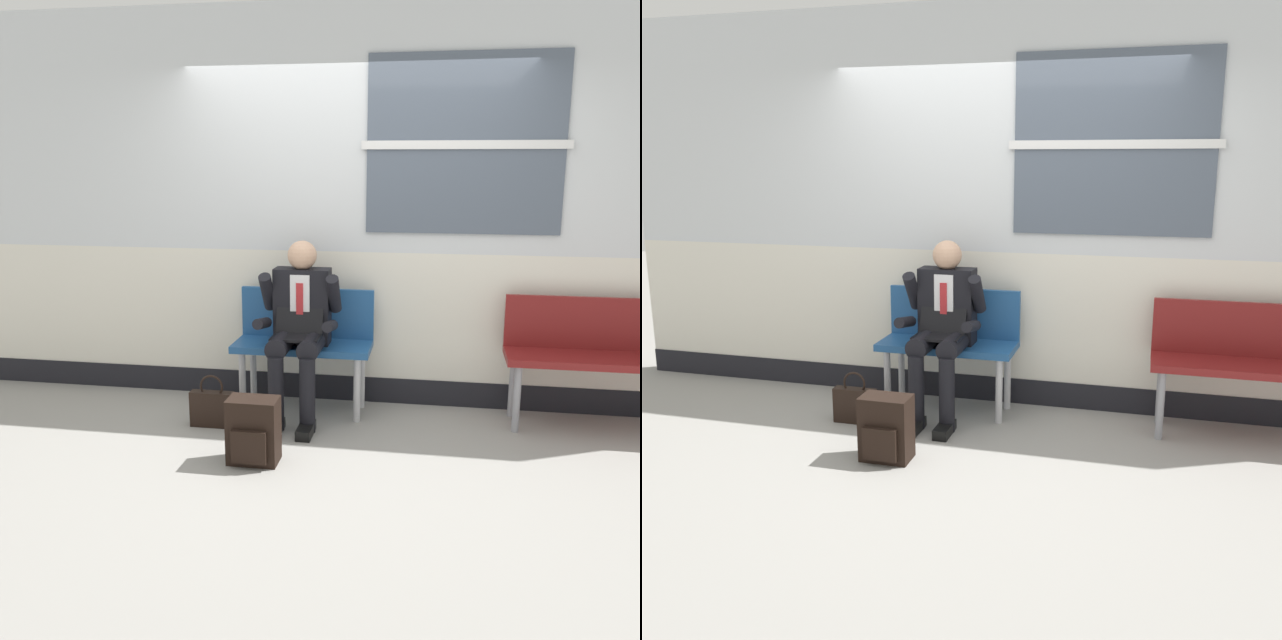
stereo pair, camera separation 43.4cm
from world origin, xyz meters
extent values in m
plane|color=gray|center=(0.00, 0.00, 0.00)|extent=(18.00, 18.00, 0.00)
cube|color=silver|center=(0.00, 0.61, 2.05)|extent=(6.24, 0.12, 1.76)
cube|color=silver|center=(0.00, 0.61, 0.68)|extent=(6.24, 0.12, 0.97)
cube|color=black|center=(0.00, 0.61, 0.10)|extent=(6.24, 0.14, 0.20)
cube|color=#4C5666|center=(0.78, 0.54, 1.94)|extent=(1.37, 0.02, 1.24)
cube|color=silver|center=(0.78, 0.53, 1.94)|extent=(1.45, 0.03, 0.06)
cube|color=navy|center=(-0.33, 0.26, 0.50)|extent=(1.00, 0.42, 0.05)
cube|color=navy|center=(-0.33, 0.44, 0.71)|extent=(1.00, 0.04, 0.37)
cylinder|color=#B7B7BC|center=(-0.75, 0.11, 0.24)|extent=(0.05, 0.05, 0.48)
cylinder|color=#B7B7BC|center=(-0.75, 0.41, 0.24)|extent=(0.05, 0.05, 0.48)
cylinder|color=#B7B7BC|center=(0.09, 0.11, 0.24)|extent=(0.05, 0.05, 0.48)
cylinder|color=#B7B7BC|center=(0.09, 0.41, 0.24)|extent=(0.05, 0.05, 0.48)
cube|color=maroon|center=(1.75, 0.26, 0.50)|extent=(1.27, 0.42, 0.05)
cube|color=maroon|center=(1.75, 0.44, 0.71)|extent=(1.27, 0.04, 0.37)
cylinder|color=gray|center=(1.20, 0.11, 0.24)|extent=(0.05, 0.05, 0.48)
cylinder|color=gray|center=(1.20, 0.41, 0.24)|extent=(0.05, 0.05, 0.48)
cylinder|color=black|center=(-0.44, 0.05, 0.57)|extent=(0.15, 0.40, 0.15)
cylinder|color=black|center=(-0.44, -0.14, 0.26)|extent=(0.11, 0.11, 0.53)
cube|color=black|center=(-0.44, -0.20, 0.04)|extent=(0.10, 0.26, 0.07)
cylinder|color=black|center=(-0.22, 0.05, 0.57)|extent=(0.15, 0.40, 0.15)
cylinder|color=black|center=(-0.22, -0.14, 0.26)|extent=(0.11, 0.11, 0.53)
cube|color=black|center=(-0.22, -0.20, 0.04)|extent=(0.10, 0.26, 0.07)
cube|color=black|center=(-0.33, 0.26, 0.80)|extent=(0.40, 0.18, 0.55)
cube|color=silver|center=(-0.33, 0.16, 0.85)|extent=(0.14, 0.01, 0.39)
cube|color=#B22328|center=(-0.33, 0.16, 0.82)|extent=(0.05, 0.01, 0.33)
sphere|color=tan|center=(-0.33, 0.26, 1.17)|extent=(0.21, 0.21, 0.21)
cylinder|color=black|center=(-0.57, 0.19, 0.91)|extent=(0.09, 0.25, 0.30)
cylinder|color=black|center=(-0.57, 0.02, 0.72)|extent=(0.08, 0.27, 0.12)
cylinder|color=black|center=(-0.09, 0.19, 0.91)|extent=(0.09, 0.25, 0.30)
cylinder|color=black|center=(-0.09, 0.02, 0.72)|extent=(0.08, 0.27, 0.12)
cube|color=black|center=(-0.33, 0.02, 0.63)|extent=(0.34, 0.22, 0.02)
cube|color=black|center=(-0.33, 0.15, 0.74)|extent=(0.34, 0.08, 0.21)
cube|color=black|center=(-0.45, -0.67, 0.21)|extent=(0.31, 0.20, 0.41)
cube|color=black|center=(-0.45, -0.79, 0.14)|extent=(0.22, 0.04, 0.21)
cube|color=black|center=(-0.90, -0.15, 0.13)|extent=(0.31, 0.09, 0.25)
torus|color=black|center=(-0.90, -0.15, 0.29)|extent=(0.17, 0.02, 0.17)
camera|label=1|loc=(0.63, -4.51, 1.83)|focal=38.58mm
camera|label=2|loc=(1.05, -4.42, 1.83)|focal=38.58mm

